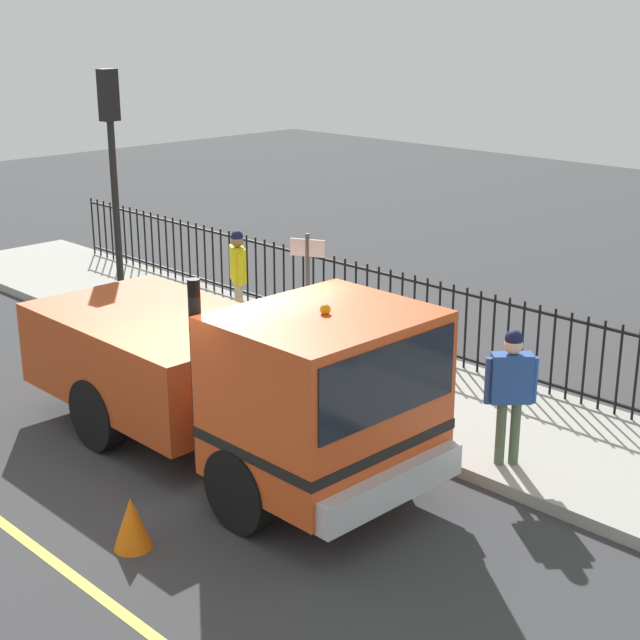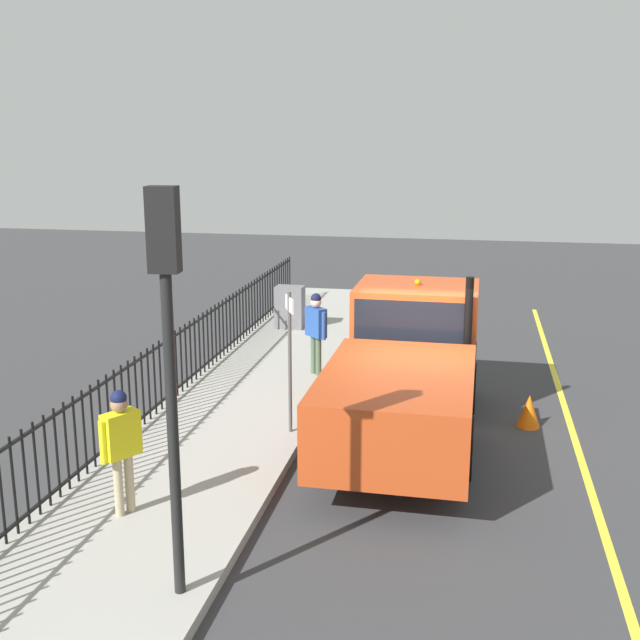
% 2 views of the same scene
% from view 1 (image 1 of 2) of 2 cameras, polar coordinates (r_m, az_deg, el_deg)
% --- Properties ---
extents(ground_plane, '(52.62, 52.62, 0.00)m').
position_cam_1_polar(ground_plane, '(12.18, -6.71, -8.65)').
color(ground_plane, '#38383A').
rests_on(ground_plane, ground).
extents(sidewalk_slab, '(2.98, 23.92, 0.16)m').
position_cam_1_polar(sidewalk_slab, '(14.34, 4.18, -4.05)').
color(sidewalk_slab, '#A3A099').
rests_on(sidewalk_slab, ground).
extents(lane_marking, '(0.12, 21.53, 0.01)m').
position_cam_1_polar(lane_marking, '(11.01, -17.26, -12.43)').
color(lane_marking, yellow).
rests_on(lane_marking, ground).
extents(work_truck, '(2.33, 6.08, 2.69)m').
position_cam_1_polar(work_truck, '(11.59, -4.53, -3.22)').
color(work_truck, '#D84C1E').
rests_on(work_truck, ground).
extents(worker_standing, '(0.51, 0.49, 1.72)m').
position_cam_1_polar(worker_standing, '(11.61, 11.35, -3.72)').
color(worker_standing, '#264C99').
rests_on(worker_standing, sidewalk_slab).
extents(pedestrian_distant, '(0.43, 0.56, 1.71)m').
position_cam_1_polar(pedestrian_distant, '(16.67, -4.93, 3.14)').
color(pedestrian_distant, yellow).
rests_on(pedestrian_distant, sidewalk_slab).
extents(iron_fence, '(0.04, 20.37, 1.29)m').
position_cam_1_polar(iron_fence, '(15.05, 7.52, -0.12)').
color(iron_fence, black).
rests_on(iron_fence, sidewalk_slab).
extents(traffic_light_near, '(0.32, 0.24, 4.40)m').
position_cam_1_polar(traffic_light_near, '(16.74, -12.34, 10.04)').
color(traffic_light_near, black).
rests_on(traffic_light_near, sidewalk_slab).
extents(traffic_cone, '(0.41, 0.41, 0.59)m').
position_cam_1_polar(traffic_cone, '(10.45, -11.20, -11.82)').
color(traffic_cone, orange).
rests_on(traffic_cone, ground).
extents(street_sign, '(0.25, 0.46, 2.40)m').
position_cam_1_polar(street_sign, '(13.27, -0.74, 1.37)').
color(street_sign, '#4C4C4C').
rests_on(street_sign, sidewalk_slab).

